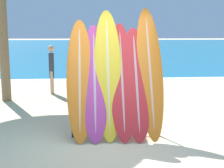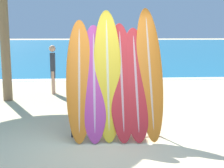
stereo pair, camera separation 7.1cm
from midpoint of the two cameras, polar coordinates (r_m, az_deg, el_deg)
ground_plane at (r=5.26m, az=-1.40°, el=-12.09°), size 160.00×160.00×0.00m
ocean_water at (r=41.87m, az=-4.26°, el=6.93°), size 120.00×60.00×0.01m
surfboard_rack at (r=5.80m, az=0.28°, el=-5.26°), size 1.63×0.04×0.84m
surfboard_slot_0 at (r=5.75m, az=-6.29°, el=1.01°), size 0.48×1.08×2.18m
surfboard_slot_1 at (r=5.74m, az=-3.56°, el=0.54°), size 0.52×1.08×2.08m
surfboard_slot_2 at (r=5.78m, az=-1.09°, el=2.05°), size 0.52×1.11×2.37m
surfboard_slot_3 at (r=5.78m, az=1.48°, el=0.81°), size 0.50×1.15×2.12m
surfboard_slot_4 at (r=5.79m, az=4.11°, el=0.38°), size 0.52×1.11×2.03m
surfboard_slot_5 at (r=5.90m, az=6.58°, el=2.41°), size 0.49×1.24×2.42m
person_near_water at (r=9.90m, az=-11.20°, el=2.97°), size 0.20×0.26×1.52m
person_mid_beach at (r=7.62m, az=-0.19°, el=1.51°), size 0.27×0.27×1.59m
person_far_left at (r=9.82m, az=-5.55°, el=3.71°), size 0.23×0.29×1.72m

